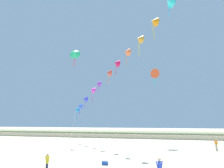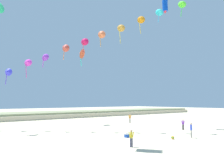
{
  "view_description": "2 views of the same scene",
  "coord_description": "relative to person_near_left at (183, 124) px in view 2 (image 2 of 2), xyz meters",
  "views": [
    {
      "loc": [
        5.74,
        -12.87,
        4.21
      ],
      "look_at": [
        0.03,
        9.21,
        8.48
      ],
      "focal_mm": 32.0,
      "sensor_mm": 36.0,
      "label": 1
    },
    {
      "loc": [
        -19.19,
        -13.02,
        4.18
      ],
      "look_at": [
        0.62,
        10.61,
        6.4
      ],
      "focal_mm": 38.0,
      "sensor_mm": 36.0,
      "label": 2
    }
  ],
  "objects": [
    {
      "name": "ground_plane",
      "position": [
        -11.1,
        -7.0,
        -0.89
      ],
      "size": [
        240.0,
        240.0,
        0.0
      ],
      "primitive_type": "plane",
      "color": "beige"
    },
    {
      "name": "dune_ridge",
      "position": [
        -11.1,
        36.71,
        -0.18
      ],
      "size": [
        120.0,
        12.86,
        1.43
      ],
      "color": "beige",
      "rests_on": "ground"
    },
    {
      "name": "person_near_left",
      "position": [
        0.0,
        0.0,
        0.0
      ],
      "size": [
        0.48,
        0.39,
        1.54
      ],
      "color": "black",
      "rests_on": "ground"
    },
    {
      "name": "person_near_right",
      "position": [
        1.73,
        12.85,
        0.11
      ],
      "size": [
        0.52,
        0.45,
        1.73
      ],
      "color": "gray",
      "rests_on": "ground"
    },
    {
      "name": "person_mid_center",
      "position": [
        -14.9,
        -4.4,
        0.02
      ],
      "size": [
        0.54,
        0.26,
        1.58
      ],
      "color": "#282D4C",
      "rests_on": "ground"
    },
    {
      "name": "person_far_left",
      "position": [
        -5.84,
        -4.91,
        0.1
      ],
      "size": [
        0.51,
        0.46,
        1.72
      ],
      "color": "gray",
      "rests_on": "ground"
    },
    {
      "name": "kite_banner_string",
      "position": [
        -12.98,
        9.28,
        11.3
      ],
      "size": [
        24.07,
        24.58,
        18.36
      ],
      "color": "#1B90D3"
    },
    {
      "name": "large_kite_low_lead",
      "position": [
        -6.78,
        17.05,
        12.09
      ],
      "size": [
        2.1,
        1.82,
        3.27
      ],
      "color": "#D14925"
    },
    {
      "name": "large_kite_high_solo",
      "position": [
        0.84,
        3.49,
        19.05
      ],
      "size": [
        1.16,
        1.19,
        2.62
      ],
      "color": "#0A41BF"
    },
    {
      "name": "beach_cooler",
      "position": [
        -11.22,
        0.02,
        -0.68
      ],
      "size": [
        0.58,
        0.41,
        0.46
      ],
      "color": "blue",
      "rests_on": "ground"
    },
    {
      "name": "beach_ball",
      "position": [
        -8.27,
        -4.12,
        -0.71
      ],
      "size": [
        0.36,
        0.36,
        0.36
      ],
      "color": "orange",
      "rests_on": "ground"
    }
  ]
}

